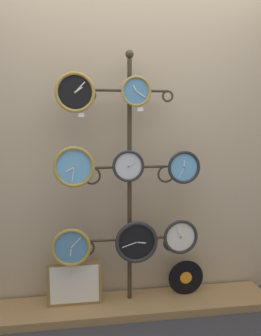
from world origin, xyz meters
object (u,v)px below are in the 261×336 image
(clock_bottom_left, at_px, (71,247))
(picture_frame, at_px, (75,284))
(clock_top_center, at_px, (136,91))
(clock_middle_right, at_px, (184,167))
(clock_middle_left, at_px, (74,167))
(vinyl_record, at_px, (186,278))
(display_stand, at_px, (130,237))
(clock_top_left, at_px, (75,92))
(clock_bottom_right, at_px, (180,237))
(clock_middle_center, at_px, (128,166))
(clock_bottom_center, at_px, (137,242))

(clock_bottom_left, bearing_deg, picture_frame, 74.23)
(clock_top_center, height_order, clock_middle_right, clock_top_center)
(clock_middle_left, xyz_separation_m, clock_bottom_left, (-0.03, 0.01, -0.59))
(vinyl_record, bearing_deg, display_stand, 178.13)
(clock_middle_right, height_order, clock_bottom_left, clock_middle_right)
(clock_top_left, height_order, clock_top_center, clock_top_left)
(clock_bottom_right, bearing_deg, clock_middle_left, -179.27)
(clock_middle_left, relative_size, clock_middle_center, 1.24)
(display_stand, bearing_deg, clock_bottom_right, -14.41)
(clock_top_left, relative_size, picture_frame, 0.68)
(clock_middle_left, bearing_deg, picture_frame, 106.52)
(clock_middle_center, xyz_separation_m, clock_middle_right, (0.42, 0.00, -0.02))
(clock_top_left, relative_size, clock_middle_center, 1.18)
(display_stand, bearing_deg, clock_middle_left, -165.29)
(clock_bottom_left, bearing_deg, clock_middle_right, 1.56)
(clock_middle_left, bearing_deg, clock_bottom_right, 0.73)
(vinyl_record, bearing_deg, clock_bottom_center, -168.99)
(display_stand, distance_m, clock_bottom_right, 0.39)
(clock_top_left, height_order, picture_frame, clock_top_left)
(vinyl_record, bearing_deg, picture_frame, -178.06)
(clock_top_center, relative_size, clock_middle_right, 0.87)
(picture_frame, bearing_deg, clock_bottom_right, -3.72)
(display_stand, distance_m, clock_top_left, 1.14)
(clock_middle_left, distance_m, vinyl_record, 1.26)
(clock_top_center, distance_m, picture_frame, 1.49)
(display_stand, height_order, clock_middle_center, display_stand)
(clock_middle_right, relative_size, clock_bottom_center, 0.77)
(clock_middle_left, distance_m, clock_middle_center, 0.39)
(clock_middle_right, xyz_separation_m, vinyl_record, (0.06, 0.06, -0.90))
(clock_middle_right, relative_size, clock_bottom_right, 0.93)
(clock_bottom_left, height_order, picture_frame, clock_bottom_left)
(vinyl_record, bearing_deg, clock_bottom_right, -133.47)
(clock_bottom_right, bearing_deg, clock_bottom_center, 179.82)
(clock_top_left, distance_m, picture_frame, 1.41)
(clock_top_left, height_order, clock_middle_center, clock_top_left)
(clock_top_left, height_order, clock_middle_left, clock_top_left)
(clock_bottom_left, bearing_deg, clock_top_left, -1.25)
(vinyl_record, relative_size, picture_frame, 0.70)
(clock_top_center, relative_size, clock_bottom_left, 0.75)
(clock_top_left, relative_size, clock_middle_right, 1.11)
(clock_middle_center, height_order, clock_bottom_left, clock_middle_center)
(clock_top_left, xyz_separation_m, clock_bottom_center, (0.43, 0.01, -1.08))
(clock_bottom_center, bearing_deg, clock_middle_right, 3.01)
(clock_middle_right, bearing_deg, display_stand, 169.05)
(clock_bottom_left, bearing_deg, display_stand, 12.74)
(clock_top_center, relative_size, vinyl_record, 0.75)
(display_stand, distance_m, clock_top_center, 1.09)
(clock_top_center, distance_m, clock_bottom_left, 1.21)
(clock_bottom_center, bearing_deg, clock_top_center, 106.36)
(clock_middle_left, bearing_deg, clock_middle_right, 2.13)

